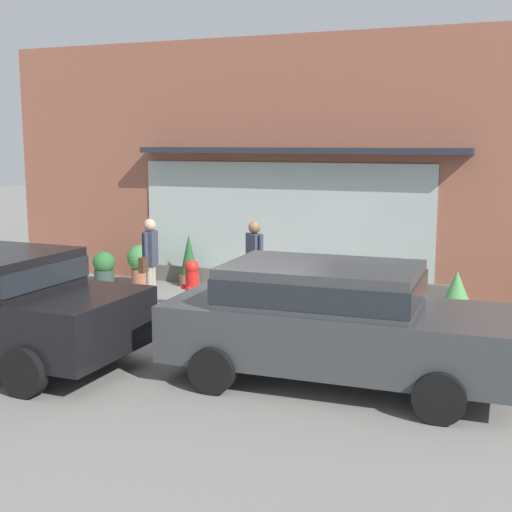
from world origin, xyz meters
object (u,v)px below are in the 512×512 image
Objects in this scene: pedestrian_with_handbag at (150,257)px; potted_plant_window_center at (189,261)px; potted_plant_window_left at (104,267)px; potted_plant_low_front at (140,262)px; potted_plant_by_entrance at (412,287)px; pedestrian_passerby at (254,259)px; parked_car_dark_gray at (332,317)px; potted_plant_trailing_edge at (325,284)px; potted_plant_doorstep at (457,293)px; fire_hydrant at (192,285)px.

potted_plant_window_center is at bearing -178.51° from pedestrian_with_handbag.
potted_plant_low_front is at bearing 4.74° from potted_plant_window_left.
potted_plant_window_left is 1.13× the size of potted_plant_by_entrance.
pedestrian_passerby is at bearing -37.00° from potted_plant_window_center.
parked_car_dark_gray is at bearing -47.11° from potted_plant_window_center.
potted_plant_window_left reaches higher than potted_plant_trailing_edge.
pedestrian_passerby is 2.70× the size of potted_plant_by_entrance.
pedestrian_passerby is 4.02m from parked_car_dark_gray.
potted_plant_doorstep is 0.95m from potted_plant_by_entrance.
pedestrian_passerby is 2.38× the size of potted_plant_window_left.
pedestrian_with_handbag reaches higher than parked_car_dark_gray.
pedestrian_with_handbag is 5.09m from potted_plant_by_entrance.
pedestrian_passerby is at bearing -160.63° from potted_plant_doorstep.
fire_hydrant is at bearing 139.04° from parked_car_dark_gray.
potted_plant_window_center reaches higher than potted_plant_low_front.
pedestrian_passerby is 2.88× the size of potted_plant_trailing_edge.
potted_plant_trailing_edge is (-1.43, 4.75, -0.59)m from parked_car_dark_gray.
potted_plant_low_front is (-1.34, 1.89, -0.50)m from pedestrian_with_handbag.
fire_hydrant is 1.64× the size of potted_plant_trailing_edge.
pedestrian_with_handbag is at bearing -161.51° from potted_plant_doorstep.
potted_plant_doorstep is at bearing 19.12° from fire_hydrant.
potted_plant_window_center is (-1.08, 2.02, 0.07)m from fire_hydrant.
potted_plant_trailing_edge is at bearing -2.66° from potted_plant_window_center.
potted_plant_doorstep reaches higher than potted_plant_by_entrance.
pedestrian_with_handbag is 2.28m from potted_plant_window_center.
pedestrian_passerby reaches higher than potted_plant_low_front.
parked_car_dark_gray reaches higher than potted_plant_by_entrance.
potted_plant_window_left is at bearing -177.13° from potted_plant_trailing_edge.
potted_plant_doorstep reaches higher than potted_plant_trailing_edge.
potted_plant_low_front reaches higher than potted_plant_by_entrance.
pedestrian_with_handbag is at bearing 46.39° from pedestrian_passerby.
potted_plant_window_center reaches higher than potted_plant_doorstep.
parked_car_dark_gray is 6.69m from potted_plant_window_center.
potted_plant_by_entrance is 5.89m from potted_plant_low_front.
potted_plant_window_left is at bearing -175.26° from potted_plant_low_front.
pedestrian_with_handbag is 1.92× the size of potted_plant_low_front.
potted_plant_low_front is at bearing 7.24° from pedestrian_passerby.
pedestrian_passerby is at bearing -16.86° from potted_plant_window_left.
pedestrian_passerby is 4.35m from potted_plant_window_left.
potted_plant_low_front is (-3.22, 1.32, -0.49)m from pedestrian_passerby.
potted_plant_by_entrance is at bearing -118.85° from pedestrian_passerby.
pedestrian_passerby reaches higher than parked_car_dark_gray.
potted_plant_window_left is (-3.01, 1.62, -0.12)m from fire_hydrant.
potted_plant_window_left is 0.62× the size of potted_plant_window_center.
potted_plant_by_entrance is at bearing -0.16° from potted_plant_window_center.
potted_plant_window_center reaches higher than potted_plant_window_left.
pedestrian_with_handbag reaches higher than potted_plant_window_left.
fire_hydrant is at bearing -160.88° from potted_plant_doorstep.
fire_hydrant is 2.29m from potted_plant_window_center.
potted_plant_by_entrance is at bearing 85.26° from parked_car_dark_gray.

